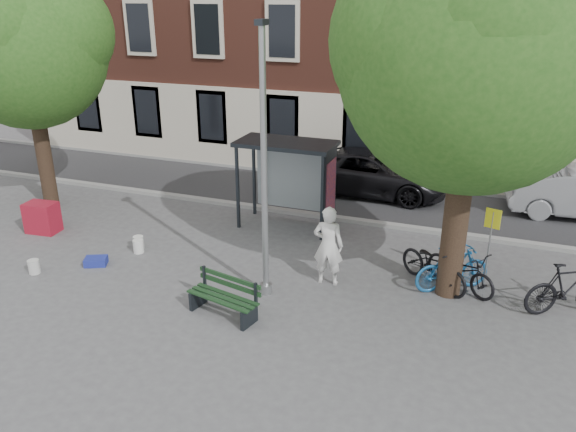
{
  "coord_description": "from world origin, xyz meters",
  "views": [
    {
      "loc": [
        4.54,
        -10.69,
        6.59
      ],
      "look_at": [
        -0.0,
        1.49,
        1.4
      ],
      "focal_mm": 35.0,
      "sensor_mm": 36.0,
      "label": 1
    }
  ],
  "objects_px": {
    "bus_shelter": "(300,165)",
    "notice_sign": "(491,231)",
    "bike_d": "(568,288)",
    "red_stand": "(42,218)",
    "bike_c": "(461,269)",
    "bike_a": "(434,265)",
    "car_dark": "(371,172)",
    "lamppost": "(264,181)",
    "painter": "(328,246)",
    "bike_b": "(453,268)",
    "bench": "(224,299)"
  },
  "relations": [
    {
      "from": "bike_b",
      "to": "car_dark",
      "type": "height_order",
      "value": "car_dark"
    },
    {
      "from": "car_dark",
      "to": "red_stand",
      "type": "relative_size",
      "value": 6.0
    },
    {
      "from": "bike_a",
      "to": "bike_b",
      "type": "bearing_deg",
      "value": -62.65
    },
    {
      "from": "bus_shelter",
      "to": "bike_d",
      "type": "bearing_deg",
      "value": -20.0
    },
    {
      "from": "bus_shelter",
      "to": "notice_sign",
      "type": "relative_size",
      "value": 1.39
    },
    {
      "from": "bike_a",
      "to": "bike_d",
      "type": "relative_size",
      "value": 1.01
    },
    {
      "from": "bike_b",
      "to": "bike_d",
      "type": "height_order",
      "value": "bike_d"
    },
    {
      "from": "bike_b",
      "to": "car_dark",
      "type": "distance_m",
      "value": 7.04
    },
    {
      "from": "bus_shelter",
      "to": "notice_sign",
      "type": "xyz_separation_m",
      "value": [
        5.39,
        -2.11,
        -0.41
      ]
    },
    {
      "from": "painter",
      "to": "bike_b",
      "type": "relative_size",
      "value": 1.05
    },
    {
      "from": "bus_shelter",
      "to": "car_dark",
      "type": "height_order",
      "value": "bus_shelter"
    },
    {
      "from": "bike_c",
      "to": "bike_d",
      "type": "xyz_separation_m",
      "value": [
        2.27,
        -0.3,
        0.1
      ]
    },
    {
      "from": "bike_a",
      "to": "red_stand",
      "type": "relative_size",
      "value": 2.28
    },
    {
      "from": "bike_c",
      "to": "car_dark",
      "type": "height_order",
      "value": "car_dark"
    },
    {
      "from": "bench",
      "to": "bike_b",
      "type": "bearing_deg",
      "value": 45.31
    },
    {
      "from": "bike_a",
      "to": "car_dark",
      "type": "bearing_deg",
      "value": 62.67
    },
    {
      "from": "bike_d",
      "to": "bike_b",
      "type": "bearing_deg",
      "value": 55.66
    },
    {
      "from": "bike_d",
      "to": "car_dark",
      "type": "distance_m",
      "value": 8.6
    },
    {
      "from": "bus_shelter",
      "to": "bench",
      "type": "relative_size",
      "value": 1.63
    },
    {
      "from": "bike_b",
      "to": "notice_sign",
      "type": "bearing_deg",
      "value": -102.12
    },
    {
      "from": "bench",
      "to": "car_dark",
      "type": "xyz_separation_m",
      "value": [
        1.2,
        9.08,
        0.35
      ]
    },
    {
      "from": "bike_c",
      "to": "red_stand",
      "type": "relative_size",
      "value": 2.17
    },
    {
      "from": "lamppost",
      "to": "red_stand",
      "type": "relative_size",
      "value": 6.79
    },
    {
      "from": "bench",
      "to": "notice_sign",
      "type": "distance_m",
      "value": 6.25
    },
    {
      "from": "bike_b",
      "to": "red_stand",
      "type": "relative_size",
      "value": 2.09
    },
    {
      "from": "lamppost",
      "to": "notice_sign",
      "type": "relative_size",
      "value": 2.99
    },
    {
      "from": "bike_d",
      "to": "red_stand",
      "type": "height_order",
      "value": "bike_d"
    },
    {
      "from": "bike_d",
      "to": "red_stand",
      "type": "distance_m",
      "value": 14.06
    },
    {
      "from": "painter",
      "to": "bike_d",
      "type": "bearing_deg",
      "value": 179.96
    },
    {
      "from": "bench",
      "to": "bike_b",
      "type": "height_order",
      "value": "bike_b"
    },
    {
      "from": "lamppost",
      "to": "bus_shelter",
      "type": "bearing_deg",
      "value": 98.43
    },
    {
      "from": "bike_a",
      "to": "bike_c",
      "type": "height_order",
      "value": "bike_a"
    },
    {
      "from": "bike_a",
      "to": "red_stand",
      "type": "height_order",
      "value": "bike_a"
    },
    {
      "from": "bike_a",
      "to": "car_dark",
      "type": "xyz_separation_m",
      "value": [
        -2.9,
        6.12,
        0.21
      ]
    },
    {
      "from": "bike_a",
      "to": "bike_d",
      "type": "xyz_separation_m",
      "value": [
        2.88,
        -0.25,
        0.07
      ]
    },
    {
      "from": "bike_a",
      "to": "bus_shelter",
      "type": "bearing_deg",
      "value": 98.35
    },
    {
      "from": "bike_d",
      "to": "red_stand",
      "type": "bearing_deg",
      "value": 61.46
    },
    {
      "from": "red_stand",
      "to": "lamppost",
      "type": "bearing_deg",
      "value": -8.1
    },
    {
      "from": "lamppost",
      "to": "bike_c",
      "type": "xyz_separation_m",
      "value": [
        4.23,
        1.82,
        -2.27
      ]
    },
    {
      "from": "lamppost",
      "to": "bike_d",
      "type": "xyz_separation_m",
      "value": [
        6.5,
        1.52,
        -2.17
      ]
    },
    {
      "from": "painter",
      "to": "bike_a",
      "type": "relative_size",
      "value": 0.96
    },
    {
      "from": "lamppost",
      "to": "bus_shelter",
      "type": "height_order",
      "value": "lamppost"
    },
    {
      "from": "bus_shelter",
      "to": "bike_a",
      "type": "distance_m",
      "value": 5.02
    },
    {
      "from": "bike_a",
      "to": "bike_c",
      "type": "bearing_deg",
      "value": -47.26
    },
    {
      "from": "bus_shelter",
      "to": "bike_a",
      "type": "xyz_separation_m",
      "value": [
        4.23,
        -2.34,
        -1.38
      ]
    },
    {
      "from": "bench",
      "to": "bike_c",
      "type": "bearing_deg",
      "value": 45.48
    },
    {
      "from": "bus_shelter",
      "to": "bike_c",
      "type": "distance_m",
      "value": 5.53
    },
    {
      "from": "painter",
      "to": "bench",
      "type": "xyz_separation_m",
      "value": [
        -1.69,
        -2.19,
        -0.59
      ]
    },
    {
      "from": "bus_shelter",
      "to": "painter",
      "type": "bearing_deg",
      "value": -59.79
    },
    {
      "from": "bench",
      "to": "notice_sign",
      "type": "xyz_separation_m",
      "value": [
        5.27,
        3.18,
        1.11
      ]
    }
  ]
}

